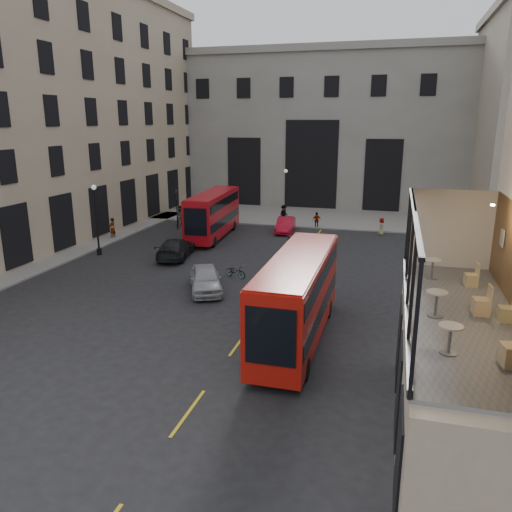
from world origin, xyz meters
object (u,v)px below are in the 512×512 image
(bus_near, at_px, (298,294))
(pedestrian_a, at_px, (181,216))
(street_lamp_a, at_px, (97,224))
(pedestrian_e, at_px, (112,229))
(cyclist, at_px, (302,268))
(pedestrian_c, at_px, (317,220))
(pedestrian_b, at_px, (284,214))
(cafe_chair_d, at_px, (471,279))
(cafe_chair_c, at_px, (507,313))
(bicycle, at_px, (236,271))
(car_a, at_px, (206,279))
(traffic_light_far, at_px, (177,204))
(cafe_chair_b, at_px, (482,306))
(pedestrian_d, at_px, (381,227))
(car_c, at_px, (176,248))
(cafe_table_near, at_px, (450,335))
(cafe_table_mid, at_px, (436,300))
(street_lamp_b, at_px, (285,199))
(car_b, at_px, (285,225))
(traffic_light_near, at_px, (289,260))
(cafe_table_far, at_px, (432,266))
(bus_far, at_px, (213,212))

(bus_near, bearing_deg, pedestrian_a, 124.94)
(street_lamp_a, bearing_deg, pedestrian_e, 110.20)
(cyclist, relative_size, pedestrian_c, 1.01)
(street_lamp_a, bearing_deg, pedestrian_b, 56.18)
(pedestrian_c, xyz_separation_m, cafe_chair_d, (9.60, -29.33, 4.07))
(cafe_chair_c, bearing_deg, bicycle, 129.55)
(car_a, relative_size, pedestrian_b, 2.54)
(traffic_light_far, height_order, pedestrian_c, traffic_light_far)
(car_a, height_order, cafe_chair_d, cafe_chair_d)
(pedestrian_a, xyz_separation_m, pedestrian_e, (-3.39, -6.73, -0.07))
(street_lamp_a, height_order, cafe_chair_b, cafe_chair_b)
(pedestrian_d, bearing_deg, pedestrian_a, 86.17)
(cyclist, relative_size, cafe_chair_b, 1.77)
(car_c, height_order, cafe_table_near, cafe_table_near)
(cafe_chair_d, bearing_deg, cafe_table_mid, -112.94)
(pedestrian_d, bearing_deg, pedestrian_e, 102.18)
(street_lamp_a, height_order, street_lamp_b, same)
(car_b, distance_m, cafe_table_mid, 32.15)
(traffic_light_near, distance_m, cafe_chair_d, 12.48)
(cafe_table_mid, bearing_deg, pedestrian_e, 136.56)
(car_a, distance_m, cafe_chair_c, 18.96)
(bicycle, xyz_separation_m, cafe_table_near, (11.12, -17.98, 4.65))
(street_lamp_b, xyz_separation_m, pedestrian_e, (-12.84, -11.00, -1.48))
(pedestrian_a, relative_size, pedestrian_d, 1.28)
(pedestrian_d, bearing_deg, bicycle, 143.58)
(bicycle, xyz_separation_m, pedestrian_a, (-10.25, 14.40, 0.57))
(traffic_light_far, distance_m, street_lamp_a, 10.20)
(traffic_light_far, relative_size, cafe_chair_c, 4.88)
(car_a, relative_size, car_b, 1.08)
(bus_near, relative_size, cafe_chair_b, 11.50)
(traffic_light_near, bearing_deg, pedestrian_b, 103.12)
(pedestrian_d, distance_m, cafe_table_mid, 31.48)
(pedestrian_b, distance_m, cafe_table_mid, 36.72)
(cafe_table_mid, relative_size, cafe_table_far, 1.07)
(traffic_light_near, relative_size, cafe_chair_b, 4.32)
(car_b, bearing_deg, traffic_light_far, -175.32)
(cafe_chair_c, bearing_deg, traffic_light_far, 128.74)
(car_c, bearing_deg, car_b, -128.81)
(traffic_light_far, relative_size, bus_far, 0.38)
(pedestrian_a, height_order, cafe_chair_b, cafe_chair_b)
(pedestrian_b, distance_m, cafe_chair_c, 37.21)
(cyclist, xyz_separation_m, pedestrian_b, (-5.22, 18.10, 0.10))
(car_c, distance_m, pedestrian_a, 11.80)
(traffic_light_far, xyz_separation_m, car_b, (9.98, 1.66, -1.75))
(car_b, distance_m, pedestrian_d, 8.60)
(pedestrian_e, relative_size, cafe_chair_c, 2.35)
(pedestrian_e, distance_m, cafe_table_near, 35.89)
(cafe_chair_c, bearing_deg, car_a, 137.72)
(bus_far, relative_size, pedestrian_e, 5.44)
(bus_far, distance_m, cafe_chair_b, 31.39)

